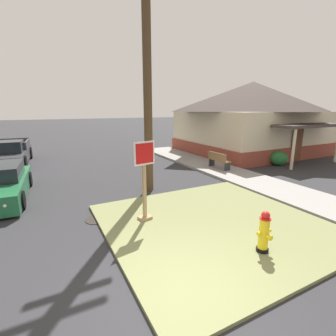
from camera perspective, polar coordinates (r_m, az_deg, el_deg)
name	(u,v)px	position (r m, az deg, el deg)	size (l,w,h in m)	color
ground_plane	(180,299)	(4.86, 2.73, -28.19)	(160.00, 160.00, 0.00)	#2B2B2D
grass_corner_patch	(214,223)	(7.31, 10.59, -12.51)	(5.92, 5.75, 0.08)	olive
sidewalk_strip	(227,172)	(12.92, 13.58, -0.92)	(2.20, 17.07, 0.12)	gray
fire_hydrant	(264,233)	(6.05, 21.50, -13.85)	(0.38, 0.34, 0.97)	black
stop_sign	(144,184)	(6.97, -5.51, -3.68)	(0.65, 0.34, 2.30)	#A3845B
manhole_cover	(97,219)	(7.79, -16.21, -11.40)	(0.70, 0.70, 0.02)	black
pickup_truck_charcoal	(9,155)	(17.03, -33.19, 2.62)	(2.31, 5.55, 1.48)	#38383D
street_bench	(218,160)	(13.27, 11.70, 1.88)	(0.45, 1.42, 0.85)	brown
utility_pole	(147,72)	(9.64, -4.88, 21.35)	(1.76, 0.32, 8.72)	#4C3823
corner_house	(251,117)	(19.47, 18.83, 11.21)	(9.54, 9.43, 5.11)	brown
shrub_near_porch	(278,158)	(15.65, 24.38, 2.10)	(1.00, 1.00, 0.83)	#276A33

